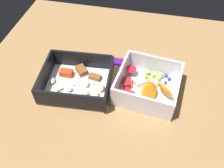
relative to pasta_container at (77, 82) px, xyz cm
name	(u,v)px	position (x,y,z in cm)	size (l,w,h in cm)	color
table_surface	(114,94)	(9.97, 0.34, -2.77)	(80.00, 80.00, 2.00)	#9E7547
pasta_container	(77,82)	(0.00, 0.00, 0.00)	(19.12, 16.58, 5.72)	white
fruit_bowl	(148,85)	(18.57, 2.51, 0.43)	(16.99, 16.66, 6.32)	white
candy_bar	(115,62)	(8.06, 11.08, -1.17)	(7.00, 2.40, 1.20)	#51197A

